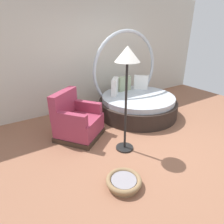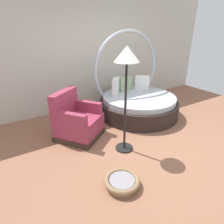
% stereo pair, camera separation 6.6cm
% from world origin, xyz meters
% --- Properties ---
extents(ground_plane, '(8.00, 8.00, 0.02)m').
position_xyz_m(ground_plane, '(0.00, 0.00, -0.01)').
color(ground_plane, '#936047').
extents(back_wall, '(8.00, 0.12, 2.86)m').
position_xyz_m(back_wall, '(0.00, 2.36, 1.43)').
color(back_wall, beige).
rests_on(back_wall, ground_plane).
extents(round_daybed, '(1.95, 1.95, 2.03)m').
position_xyz_m(round_daybed, '(0.70, 1.18, 0.37)').
color(round_daybed, '#2D231E').
rests_on(round_daybed, ground_plane).
extents(red_armchair, '(1.12, 1.12, 0.94)m').
position_xyz_m(red_armchair, '(-1.03, 0.91, 0.33)').
color(red_armchair, '#38281E').
rests_on(red_armchair, ground_plane).
extents(pet_basket, '(0.51, 0.51, 0.13)m').
position_xyz_m(pet_basket, '(-1.04, -0.71, 0.07)').
color(pet_basket, '#8E704C').
rests_on(pet_basket, ground_plane).
extents(floor_lamp, '(0.40, 0.40, 1.82)m').
position_xyz_m(floor_lamp, '(-0.48, 0.03, 1.53)').
color(floor_lamp, black).
rests_on(floor_lamp, ground_plane).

